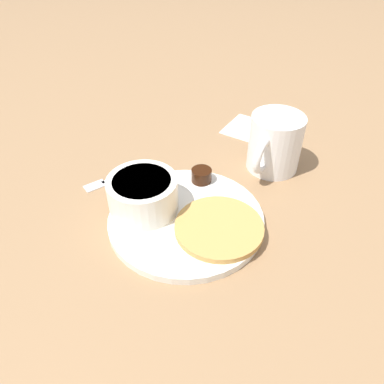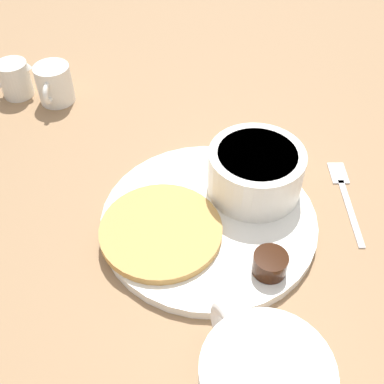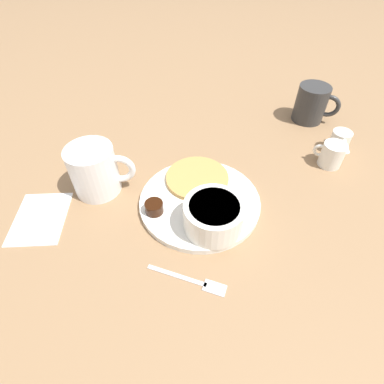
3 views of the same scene
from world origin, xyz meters
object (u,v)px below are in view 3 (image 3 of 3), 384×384
Objects in this scene: creamer_pitcher_far at (339,141)px; second_mug at (312,104)px; creamer_pitcher_near at (332,154)px; fork at (196,281)px; plate at (200,201)px; bowl at (214,215)px; coffee_mug at (95,170)px.

second_mug is at bearing -170.56° from creamer_pitcher_far.
creamer_pitcher_near reaches higher than creamer_pitcher_far.
second_mug is at bearing 142.71° from fork.
plate is 0.37m from creamer_pitcher_far.
fork is 1.20× the size of second_mug.
bowl is at bearing 14.89° from plate.
bowl is 0.33m from creamer_pitcher_near.
creamer_pitcher_far is at bearing 141.62° from creamer_pitcher_near.
plate is 3.58× the size of creamer_pitcher_near.
plate is 1.84× the size of coffee_mug.
coffee_mug is 2.01× the size of creamer_pitcher_far.
coffee_mug reaches higher than plate.
coffee_mug is 1.21× the size of second_mug.
fork is 0.56m from second_mug.
coffee_mug reaches higher than creamer_pitcher_far.
second_mug is at bearing 139.01° from bowl.
bowl is 0.46m from second_mug.
bowl is 0.25m from coffee_mug.
fork is (0.17, -0.02, -0.00)m from plate.
second_mug is at bearing 113.13° from coffee_mug.
second_mug is (-0.13, -0.02, 0.02)m from creamer_pitcher_far.
creamer_pitcher_near is 1.03× the size of creamer_pitcher_far.
bowl is 0.38m from creamer_pitcher_far.
second_mug is at bearing 131.39° from plate.
creamer_pitcher_near is 0.18m from second_mug.
creamer_pitcher_near is at bearing 94.32° from coffee_mug.
creamer_pitcher_near is at bearing 129.09° from fork.
plate is 0.17m from fork.
plate is at bearing 73.86° from coffee_mug.
coffee_mug is (-0.12, -0.22, 0.01)m from bowl.
creamer_pitcher_near is 0.06m from creamer_pitcher_far.
bowl is at bearing 158.39° from fork.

